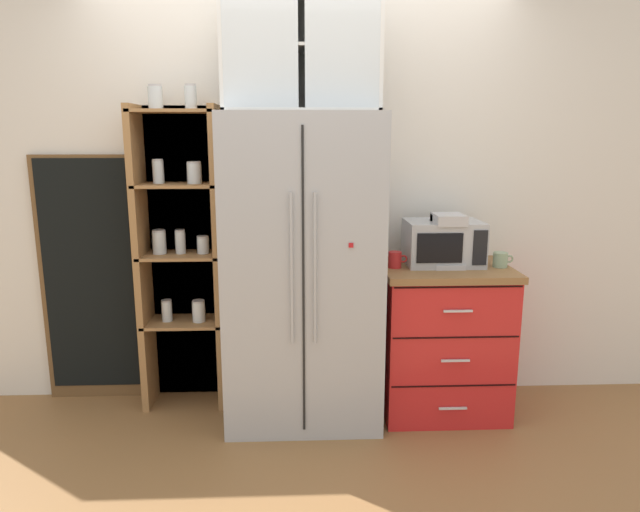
{
  "coord_description": "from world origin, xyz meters",
  "views": [
    {
      "loc": [
        -0.03,
        -3.15,
        1.65
      ],
      "look_at": [
        0.1,
        0.03,
        0.98
      ],
      "focal_mm": 31.89,
      "sensor_mm": 36.0,
      "label": 1
    }
  ],
  "objects_px": {
    "coffee_maker": "(447,240)",
    "mug_sage": "(501,260)",
    "bottle_clear": "(444,245)",
    "chalkboard_menu": "(90,280)",
    "microwave": "(443,243)",
    "mug_red": "(395,260)",
    "refrigerator": "(303,271)"
  },
  "relations": [
    {
      "from": "microwave",
      "to": "refrigerator",
      "type": "bearing_deg",
      "value": -174.11
    },
    {
      "from": "microwave",
      "to": "chalkboard_menu",
      "type": "bearing_deg",
      "value": 174.41
    },
    {
      "from": "mug_sage",
      "to": "chalkboard_menu",
      "type": "distance_m",
      "value": 2.49
    },
    {
      "from": "mug_sage",
      "to": "mug_red",
      "type": "xyz_separation_m",
      "value": [
        -0.62,
        0.01,
        0.0
      ]
    },
    {
      "from": "chalkboard_menu",
      "to": "mug_sage",
      "type": "bearing_deg",
      "value": -6.9
    },
    {
      "from": "refrigerator",
      "to": "microwave",
      "type": "relative_size",
      "value": 4.03
    },
    {
      "from": "chalkboard_menu",
      "to": "refrigerator",
      "type": "bearing_deg",
      "value": -12.67
    },
    {
      "from": "refrigerator",
      "to": "mug_sage",
      "type": "height_order",
      "value": "refrigerator"
    },
    {
      "from": "refrigerator",
      "to": "chalkboard_menu",
      "type": "relative_size",
      "value": 1.15
    },
    {
      "from": "mug_red",
      "to": "mug_sage",
      "type": "bearing_deg",
      "value": -0.99
    },
    {
      "from": "coffee_maker",
      "to": "mug_sage",
      "type": "distance_m",
      "value": 0.33
    },
    {
      "from": "mug_red",
      "to": "bottle_clear",
      "type": "height_order",
      "value": "bottle_clear"
    },
    {
      "from": "mug_sage",
      "to": "bottle_clear",
      "type": "distance_m",
      "value": 0.33
    },
    {
      "from": "mug_red",
      "to": "bottle_clear",
      "type": "xyz_separation_m",
      "value": [
        0.3,
        0.09,
        0.06
      ]
    },
    {
      "from": "coffee_maker",
      "to": "refrigerator",
      "type": "bearing_deg",
      "value": -177.02
    },
    {
      "from": "mug_red",
      "to": "microwave",
      "type": "bearing_deg",
      "value": 14.67
    },
    {
      "from": "microwave",
      "to": "bottle_clear",
      "type": "height_order",
      "value": "microwave"
    },
    {
      "from": "microwave",
      "to": "bottle_clear",
      "type": "relative_size",
      "value": 1.72
    },
    {
      "from": "mug_red",
      "to": "chalkboard_menu",
      "type": "xyz_separation_m",
      "value": [
        -1.86,
        0.29,
        -0.17
      ]
    },
    {
      "from": "refrigerator",
      "to": "microwave",
      "type": "bearing_deg",
      "value": 5.89
    },
    {
      "from": "refrigerator",
      "to": "coffee_maker",
      "type": "xyz_separation_m",
      "value": [
        0.84,
        0.04,
        0.17
      ]
    },
    {
      "from": "bottle_clear",
      "to": "chalkboard_menu",
      "type": "xyz_separation_m",
      "value": [
        -2.16,
        0.19,
        -0.24
      ]
    },
    {
      "from": "refrigerator",
      "to": "microwave",
      "type": "height_order",
      "value": "refrigerator"
    },
    {
      "from": "mug_sage",
      "to": "mug_red",
      "type": "distance_m",
      "value": 0.62
    },
    {
      "from": "coffee_maker",
      "to": "chalkboard_menu",
      "type": "distance_m",
      "value": 2.19
    },
    {
      "from": "coffee_maker",
      "to": "chalkboard_menu",
      "type": "relative_size",
      "value": 0.2
    },
    {
      "from": "microwave",
      "to": "chalkboard_menu",
      "type": "distance_m",
      "value": 2.18
    },
    {
      "from": "mug_red",
      "to": "chalkboard_menu",
      "type": "distance_m",
      "value": 1.89
    },
    {
      "from": "refrigerator",
      "to": "bottle_clear",
      "type": "relative_size",
      "value": 6.94
    },
    {
      "from": "refrigerator",
      "to": "bottle_clear",
      "type": "height_order",
      "value": "refrigerator"
    },
    {
      "from": "coffee_maker",
      "to": "mug_sage",
      "type": "height_order",
      "value": "coffee_maker"
    },
    {
      "from": "microwave",
      "to": "mug_red",
      "type": "relative_size",
      "value": 3.95
    }
  ]
}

